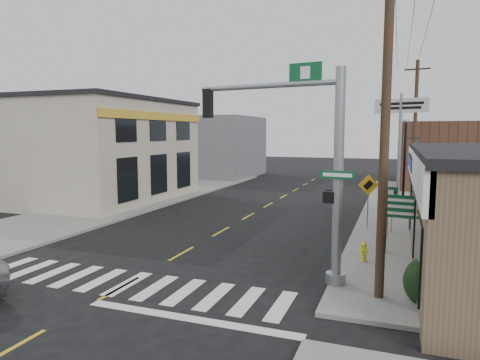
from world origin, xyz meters
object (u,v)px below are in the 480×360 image
(lamp_post, at_px, (406,160))
(bare_tree, at_px, (430,162))
(fire_hydrant, at_px, (364,251))
(utility_pole_far, at_px, (415,129))
(traffic_signal_pole, at_px, (312,153))
(utility_pole_near, at_px, (385,118))
(dance_center_sign, at_px, (401,122))
(guide_sign, at_px, (402,213))

(lamp_post, distance_m, bare_tree, 7.01)
(fire_hydrant, height_order, utility_pole_far, utility_pole_far)
(traffic_signal_pole, relative_size, fire_hydrant, 9.68)
(utility_pole_near, bearing_deg, lamp_post, 84.33)
(fire_hydrant, relative_size, utility_pole_near, 0.07)
(traffic_signal_pole, relative_size, lamp_post, 1.24)
(bare_tree, bearing_deg, dance_center_sign, 95.64)
(bare_tree, height_order, utility_pole_near, utility_pole_near)
(utility_pole_near, bearing_deg, bare_tree, 71.85)
(traffic_signal_pole, relative_size, utility_pole_near, 0.69)
(traffic_signal_pole, xyz_separation_m, lamp_post, (2.86, 11.57, -0.86))
(utility_pole_near, bearing_deg, dance_center_sign, 86.34)
(traffic_signal_pole, xyz_separation_m, dance_center_sign, (2.54, 15.54, 1.25))
(guide_sign, height_order, bare_tree, bare_tree)
(fire_hydrant, distance_m, lamp_post, 9.45)
(traffic_signal_pole, bearing_deg, guide_sign, 64.76)
(bare_tree, xyz_separation_m, utility_pole_near, (-1.52, -5.28, 1.50))
(dance_center_sign, xyz_separation_m, utility_pole_near, (-0.44, -16.20, -0.25))
(dance_center_sign, height_order, utility_pole_far, utility_pole_far)
(dance_center_sign, distance_m, bare_tree, 11.12)
(guide_sign, xyz_separation_m, utility_pole_far, (0.80, 14.74, 3.26))
(dance_center_sign, bearing_deg, utility_pole_near, -73.25)
(fire_hydrant, distance_m, bare_tree, 4.29)
(fire_hydrant, bearing_deg, dance_center_sign, 85.10)
(lamp_post, relative_size, dance_center_sign, 0.77)
(utility_pole_far, bearing_deg, utility_pole_near, -86.43)
(lamp_post, relative_size, utility_pole_far, 0.57)
(guide_sign, height_order, utility_pole_near, utility_pole_near)
(guide_sign, bearing_deg, fire_hydrant, -124.42)
(traffic_signal_pole, distance_m, utility_pole_near, 2.42)
(bare_tree, bearing_deg, utility_pole_far, 90.54)
(traffic_signal_pole, xyz_separation_m, utility_pole_near, (2.10, -0.67, 1.01))
(traffic_signal_pole, height_order, dance_center_sign, dance_center_sign)
(traffic_signal_pole, relative_size, utility_pole_far, 0.71)
(fire_hydrant, xyz_separation_m, dance_center_sign, (1.11, 12.89, 4.88))
(traffic_signal_pole, xyz_separation_m, fire_hydrant, (1.43, 2.65, -3.63))
(lamp_post, distance_m, dance_center_sign, 4.51)
(traffic_signal_pole, bearing_deg, utility_pole_far, 87.41)
(dance_center_sign, relative_size, utility_pole_near, 0.72)
(utility_pole_near, bearing_deg, utility_pole_far, 83.84)
(lamp_post, height_order, dance_center_sign, dance_center_sign)
(traffic_signal_pole, xyz_separation_m, utility_pole_far, (3.48, 18.86, 0.86))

